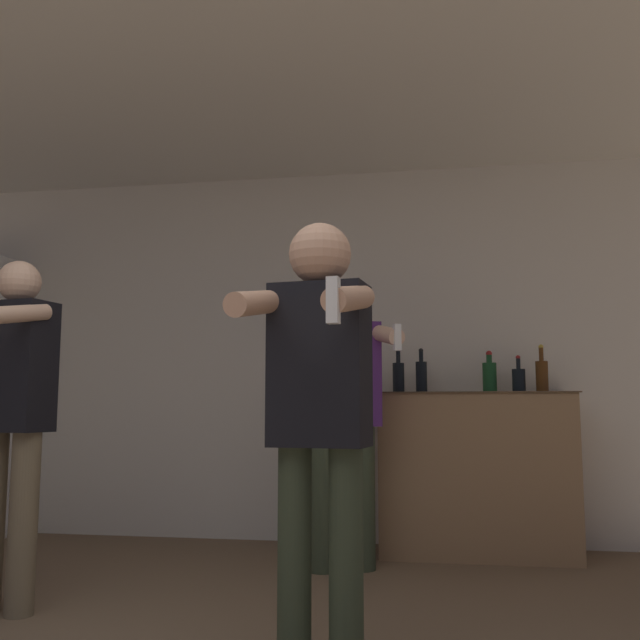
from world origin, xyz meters
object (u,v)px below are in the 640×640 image
bottle_tall_gin (490,376)px  person_man_side (12,405)px  bottle_dark_rum (421,376)px  person_woman_foreground (319,396)px  bottle_green_wine (398,376)px  person_spectator_back (343,409)px  bottle_clear_vodka (542,375)px  bottle_brown_liquor (519,379)px

bottle_tall_gin → person_man_side: size_ratio=0.17×
bottle_dark_rum → person_woman_foreground: size_ratio=0.18×
bottle_green_wine → bottle_tall_gin: 0.58m
person_man_side → person_woman_foreground: bearing=-18.5°
bottle_dark_rum → person_spectator_back: 0.78m
person_man_side → person_spectator_back: bearing=38.2°
person_woman_foreground → person_man_side: person_man_side is taller
bottle_dark_rum → person_man_side: 2.47m
bottle_clear_vodka → bottle_dark_rum: 0.75m
bottle_brown_liquor → bottle_green_wine: bearing=180.0°
person_spectator_back → bottle_dark_rum: bearing=55.2°
bottle_dark_rum → bottle_tall_gin: 0.43m
bottle_clear_vodka → bottle_tall_gin: size_ratio=1.13×
bottle_clear_vodka → bottle_green_wine: bearing=180.0°
person_man_side → person_spectator_back: (1.36, 1.07, -0.02)m
bottle_dark_rum → person_man_side: bearing=-136.7°
bottle_clear_vodka → person_man_side: bearing=-146.4°
bottle_brown_liquor → person_spectator_back: size_ratio=0.15×
bottle_clear_vodka → bottle_dark_rum: size_ratio=1.05×
bottle_green_wine → person_spectator_back: person_spectator_back is taller
bottle_green_wine → bottle_brown_liquor: (0.76, 0.00, -0.03)m
bottle_clear_vodka → bottle_brown_liquor: bottle_clear_vodka is taller
bottle_clear_vodka → person_woman_foreground: (-1.05, -2.19, -0.17)m
bottle_green_wine → bottle_brown_liquor: size_ratio=1.24×
bottle_green_wine → person_spectator_back: size_ratio=0.18×
bottle_brown_liquor → person_spectator_back: person_spectator_back is taller
bottle_brown_liquor → bottle_tall_gin: (-0.18, -0.00, 0.02)m
person_woman_foreground → bottle_dark_rum: bearing=82.3°
bottle_tall_gin → person_man_side: person_man_side is taller
bottle_green_wine → person_woman_foreground: person_woman_foreground is taller
bottle_brown_liquor → person_woman_foreground: person_woman_foreground is taller
bottle_dark_rum → bottle_tall_gin: bearing=-0.0°
person_woman_foreground → person_man_side: bearing=161.5°
bottle_green_wine → bottle_brown_liquor: bottle_green_wine is taller
bottle_dark_rum → person_woman_foreground: bearing=-97.7°
bottle_dark_rum → person_spectator_back: (-0.43, -0.62, -0.21)m
bottle_green_wine → person_woman_foreground: bearing=-93.9°
bottle_green_wine → bottle_tall_gin: size_ratio=1.10×
bottle_brown_liquor → person_man_side: bearing=-144.9°
person_woman_foreground → bottle_clear_vodka: bearing=64.4°
bottle_green_wine → bottle_tall_gin: (0.58, -0.00, -0.00)m
bottle_clear_vodka → person_man_side: 3.06m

